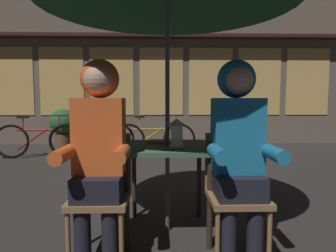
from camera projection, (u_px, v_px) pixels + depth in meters
ground_plane at (167, 231)px, 2.51m from camera, size 60.00×60.00×0.00m
cafe_table at (167, 157)px, 2.46m from camera, size 0.72×0.72×0.74m
lantern at (177, 132)px, 2.33m from camera, size 0.11×0.11×0.23m
chair_left at (102, 188)px, 2.09m from camera, size 0.40×0.40×0.87m
chair_right at (235, 187)px, 2.12m from camera, size 0.40×0.40×0.87m
person_left_hooded at (99, 140)px, 2.00m from camera, size 0.45×0.56×1.40m
person_right_hooded at (238, 139)px, 2.03m from camera, size 0.45×0.56×1.40m
shopfront_building at (161, 25)px, 7.62m from camera, size 10.00×0.93×6.20m
bicycle_nearest at (39, 140)px, 5.72m from camera, size 1.67×0.25×0.84m
bicycle_second at (92, 139)px, 5.86m from camera, size 1.67×0.26×0.84m
bicycle_third at (154, 139)px, 5.88m from camera, size 1.68×0.10×0.84m
book at (160, 142)px, 2.59m from camera, size 0.22×0.18×0.02m
potted_plant at (63, 125)px, 6.83m from camera, size 0.60×0.60×0.92m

